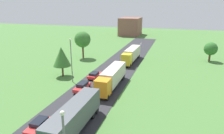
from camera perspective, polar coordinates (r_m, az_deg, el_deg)
road at (r=34.45m, az=-8.36°, el=-10.23°), size 10.00×140.00×0.06m
lane_marking_centre at (r=32.21m, az=-10.60°, el=-12.35°), size 0.16×122.61×0.01m
truck_lead at (r=26.14m, az=-11.71°, el=-14.61°), size 2.53×14.46×3.65m
truck_second at (r=39.83m, az=-0.06°, el=-2.80°), size 2.50×12.63×3.67m
truck_third at (r=58.21m, az=5.48°, el=3.58°), size 2.81×12.94×3.72m
car_second at (r=29.00m, az=-19.82°, el=-15.05°), size 1.87×4.12×1.42m
car_third at (r=39.21m, az=-8.35°, el=-5.42°), size 1.79×4.54×1.50m
car_fourth at (r=45.34m, az=-4.97°, el=-2.23°), size 1.94×4.11×1.34m
lamppost_second at (r=42.62m, az=-11.33°, el=2.34°), size 0.36×0.36×9.26m
tree_oak at (r=62.21m, az=-8.26°, el=7.65°), size 4.84×4.84×8.14m
tree_birch at (r=46.75m, az=-13.93°, el=2.86°), size 3.95×3.95×6.82m
tree_elm at (r=64.62m, az=25.93°, el=4.60°), size 3.71×3.71×5.52m
distant_building at (r=110.36m, az=5.17°, el=11.24°), size 10.19×13.86×9.05m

